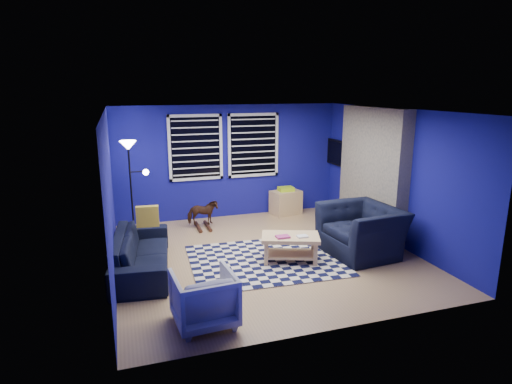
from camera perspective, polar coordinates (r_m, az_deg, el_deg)
floor at (r=7.57m, az=1.32°, el=-8.40°), size 5.00×5.00×0.00m
ceiling at (r=7.02m, az=1.43°, el=10.85°), size 5.00×5.00×0.00m
wall_back at (r=9.55m, az=-3.57°, el=4.05°), size 5.00×0.00×5.00m
wall_left at (r=6.82m, az=-18.89°, el=-0.62°), size 0.00×5.00×5.00m
wall_right at (r=8.34m, az=17.83°, el=1.99°), size 0.00×5.00×5.00m
fireplace at (r=8.68m, az=15.14°, el=2.25°), size 0.65×2.00×2.50m
window_left at (r=9.30m, az=-8.05°, el=5.86°), size 1.17×0.06×1.42m
window_right at (r=9.61m, az=-0.35°, el=6.25°), size 1.17×0.06×1.42m
tv at (r=9.96m, az=10.98°, el=5.10°), size 0.07×1.00×0.58m
rug at (r=7.34m, az=1.24°, el=-9.08°), size 2.59×2.12×0.02m
sofa at (r=7.09m, az=-15.05°, el=-7.78°), size 2.19×1.05×0.62m
armchair_big at (r=7.73m, az=13.88°, el=-5.00°), size 1.41×1.26×0.85m
armchair_bent at (r=5.43m, az=-6.94°, el=-13.90°), size 0.78×0.80×0.68m
rocking_horse at (r=8.93m, az=-7.13°, el=-2.76°), size 0.35×0.65×0.53m
coffee_table at (r=7.23m, az=4.60°, el=-6.76°), size 1.08×0.84×0.47m
cabinet at (r=9.91m, az=3.99°, el=-1.33°), size 0.74×0.57×0.64m
floor_lamp at (r=8.57m, az=-16.44°, el=4.33°), size 0.51×0.31×1.87m
throw_pillow at (r=7.28m, az=-14.26°, el=-3.17°), size 0.37×0.14×0.35m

